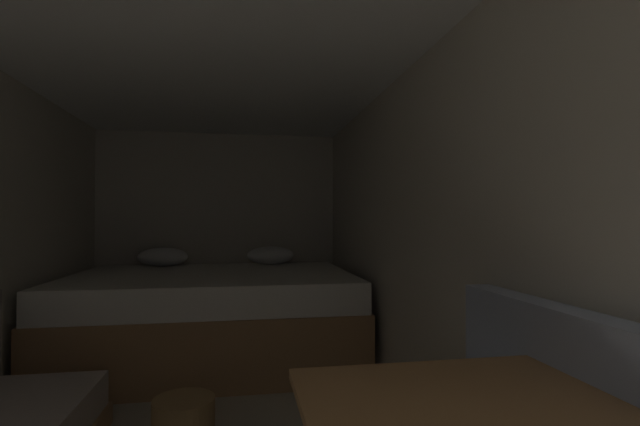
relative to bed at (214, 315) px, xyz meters
name	(u,v)px	position (x,y,z in m)	size (l,w,h in m)	color
wall_back	(219,232)	(0.00, 0.93, 0.69)	(2.58, 0.05, 2.12)	beige
wall_right	(430,244)	(1.26, -1.64, 0.69)	(0.05, 5.10, 2.12)	beige
ceiling_slab	(195,32)	(0.00, -1.64, 1.77)	(2.58, 5.10, 0.05)	white
bed	(214,315)	(0.00, 0.00, 0.00)	(2.36, 1.74, 0.92)	#9E7247
wicker_basket	(184,416)	(-0.08, -1.37, -0.28)	(0.34, 0.34, 0.19)	olive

